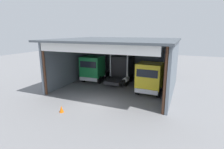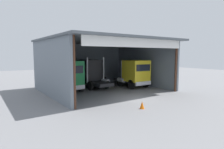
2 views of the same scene
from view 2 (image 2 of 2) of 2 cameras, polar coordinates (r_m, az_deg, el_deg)
The scene contains 8 objects.
ground_plane at distance 17.96m, azimuth 7.01°, elevation -7.16°, with size 80.00×80.00×0.00m, color slate.
workshop_shed at distance 22.51m, azimuth -3.59°, elevation 5.58°, with size 13.01×11.92×5.68m.
truck_green_center_left_bay at distance 21.32m, azimuth -13.12°, elevation -0.36°, with size 2.82×5.17×3.42m.
truck_black_center_bay at distance 23.77m, azimuth -6.05°, elevation 0.45°, with size 2.64×5.14×3.72m.
truck_yellow_left_bay at distance 23.72m, azimuth 6.68°, elevation 0.46°, with size 2.65×4.96×3.35m.
oil_drum at distance 26.85m, azimuth -3.71°, elevation -1.77°, with size 0.58×0.58×0.87m, color #197233.
tool_cart at distance 26.05m, azimuth -2.90°, elevation -1.86°, with size 0.90×0.60×1.00m, color black.
traffic_cone at distance 14.79m, azimuth 8.92°, elevation -8.96°, with size 0.36×0.36×0.56m, color orange.
Camera 2 is at (-11.72, -12.97, 4.10)m, focal length 30.80 mm.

